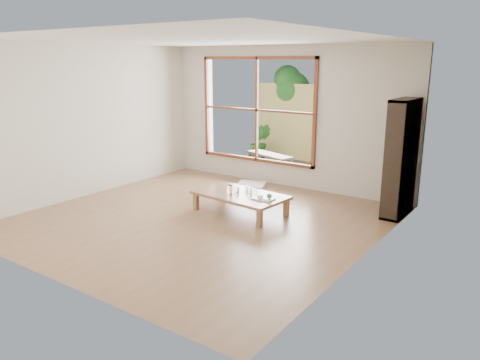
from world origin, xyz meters
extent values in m
plane|color=#916448|center=(0.00, 0.00, 0.00)|extent=(5.00, 5.00, 0.00)
cube|color=#AB7853|center=(0.30, 0.56, 0.29)|extent=(1.50, 0.94, 0.04)
cube|color=#AB7853|center=(-0.37, 0.29, 0.13)|extent=(0.08, 0.08, 0.27)
cube|color=#AB7853|center=(-0.31, 0.95, 0.13)|extent=(0.08, 0.08, 0.27)
cube|color=#AB7853|center=(0.91, 0.17, 0.13)|extent=(0.08, 0.08, 0.27)
cube|color=#AB7853|center=(0.98, 0.83, 0.13)|extent=(0.08, 0.08, 0.27)
cube|color=beige|center=(-0.40, 1.92, 0.04)|extent=(0.66, 0.66, 0.07)
cube|color=#2E241A|center=(2.34, 1.90, 0.89)|extent=(0.29, 0.80, 1.79)
cylinder|color=silver|center=(0.20, 0.43, 0.39)|extent=(0.08, 0.08, 0.15)
cylinder|color=silver|center=(0.42, 0.66, 0.36)|extent=(0.07, 0.07, 0.10)
cylinder|color=silver|center=(0.30, 0.76, 0.35)|extent=(0.06, 0.06, 0.08)
cylinder|color=silver|center=(0.21, 0.61, 0.36)|extent=(0.07, 0.07, 0.09)
cube|color=white|center=(0.77, 0.51, 0.32)|extent=(0.31, 0.23, 0.02)
sphere|color=#3D7A31|center=(0.84, 0.55, 0.37)|extent=(0.08, 0.08, 0.08)
cube|color=gold|center=(0.73, 0.46, 0.35)|extent=(0.06, 0.04, 0.03)
cube|color=beige|center=(0.69, 0.54, 0.34)|extent=(0.07, 0.06, 0.02)
cylinder|color=silver|center=(0.80, 0.44, 0.34)|extent=(0.17, 0.02, 0.01)
cube|color=#3E372D|center=(-0.60, 3.56, 0.00)|extent=(2.80, 2.00, 0.05)
cube|color=#2E241A|center=(-0.80, 3.23, 0.36)|extent=(1.19, 0.67, 0.05)
cube|color=#2E241A|center=(-1.34, 3.28, 0.18)|extent=(0.08, 0.08, 0.32)
cube|color=#2E241A|center=(-1.26, 3.52, 0.18)|extent=(0.08, 0.08, 0.32)
cube|color=#2E241A|center=(-0.33, 2.95, 0.18)|extent=(0.08, 0.08, 0.32)
cube|color=#2E241A|center=(-0.25, 3.19, 0.18)|extent=(0.08, 0.08, 0.32)
cube|color=tan|center=(-0.60, 4.56, 0.90)|extent=(2.80, 0.06, 1.80)
imported|color=#275A21|center=(0.30, 4.22, 0.50)|extent=(0.85, 0.74, 0.94)
imported|color=#275A21|center=(-1.53, 4.01, 0.46)|extent=(0.58, 0.53, 0.87)
cylinder|color=#4C3D2D|center=(-1.30, 4.86, 0.80)|extent=(0.14, 0.14, 1.60)
sphere|color=#275A21|center=(-1.18, 4.86, 1.65)|extent=(0.84, 0.84, 0.84)
sphere|color=#275A21|center=(-1.45, 4.94, 1.45)|extent=(0.70, 0.70, 0.70)
sphere|color=#275A21|center=(-1.27, 4.76, 1.90)|extent=(0.64, 0.64, 0.64)
camera|label=1|loc=(4.31, -5.16, 2.33)|focal=35.00mm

